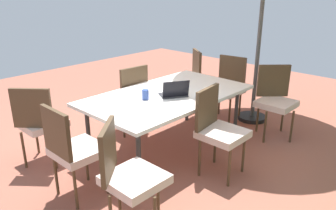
% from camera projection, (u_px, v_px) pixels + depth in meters
% --- Properties ---
extents(ground_plane, '(10.00, 10.00, 0.02)m').
position_uv_depth(ground_plane, '(168.00, 149.00, 4.39)').
color(ground_plane, '#935442').
extents(dining_table, '(2.09, 1.18, 0.75)m').
position_uv_depth(dining_table, '(168.00, 97.00, 4.15)').
color(dining_table, white).
rests_on(dining_table, ground_plane).
extents(chair_northeast, '(0.58, 0.59, 0.98)m').
position_uv_depth(chair_northeast, '(127.00, 173.00, 2.79)').
color(chair_northeast, beige).
rests_on(chair_northeast, ground_plane).
extents(chair_east, '(0.46, 0.46, 0.98)m').
position_uv_depth(chair_east, '(73.00, 147.00, 3.22)').
color(chair_east, beige).
rests_on(chair_east, ground_plane).
extents(chair_southwest, '(0.58, 0.58, 0.98)m').
position_uv_depth(chair_southwest, '(188.00, 76.00, 5.67)').
color(chair_southwest, beige).
rests_on(chair_southwest, ground_plane).
extents(chair_northwest, '(0.59, 0.59, 0.98)m').
position_uv_depth(chair_northwest, '(275.00, 98.00, 4.59)').
color(chair_northwest, beige).
rests_on(chair_northwest, ground_plane).
extents(chair_north, '(0.48, 0.49, 0.98)m').
position_uv_depth(chair_north, '(218.00, 127.00, 3.66)').
color(chair_north, beige).
rests_on(chair_north, ground_plane).
extents(chair_southeast, '(0.59, 0.58, 0.98)m').
position_uv_depth(chair_southeast, '(40.00, 120.00, 3.85)').
color(chair_southeast, beige).
rests_on(chair_southeast, ground_plane).
extents(chair_west, '(0.49, 0.48, 0.98)m').
position_uv_depth(chair_west, '(227.00, 85.00, 5.15)').
color(chair_west, beige).
rests_on(chair_west, ground_plane).
extents(chair_south, '(0.47, 0.48, 0.98)m').
position_uv_depth(chair_south, '(128.00, 95.00, 4.70)').
color(chair_south, beige).
rests_on(chair_south, ground_plane).
extents(laptop, '(0.40, 0.37, 0.21)m').
position_uv_depth(laptop, '(174.00, 93.00, 4.01)').
color(laptop, '#2D2D33').
rests_on(laptop, dining_table).
extents(cup, '(0.08, 0.08, 0.12)m').
position_uv_depth(cup, '(145.00, 95.00, 3.91)').
color(cup, '#334C99').
rests_on(cup, dining_table).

